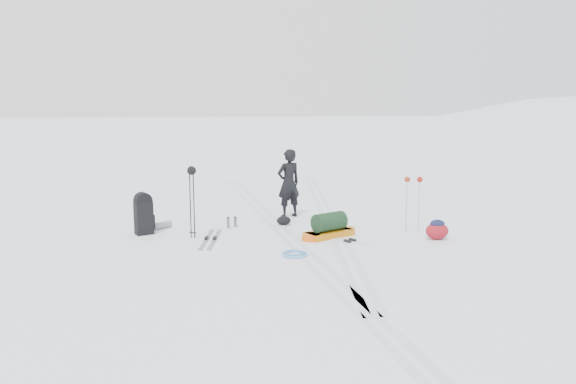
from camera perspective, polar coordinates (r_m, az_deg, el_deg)
name	(u,v)px	position (r m, az deg, el deg)	size (l,w,h in m)	color
ground	(286,235)	(12.34, -0.18, -4.40)	(200.00, 200.00, 0.00)	white
ski_tracks	(306,225)	(13.29, 1.82, -3.41)	(3.38, 17.97, 0.01)	silver
skier	(289,183)	(14.13, 0.06, 0.89)	(0.63, 0.41, 1.73)	black
pulk_sled	(329,228)	(12.17, 4.20, -3.63)	(1.42, 0.99, 0.53)	#C7720B
expedition_rucksack	(146,214)	(12.79, -14.25, -2.23)	(0.81, 0.91, 0.94)	black
ski_poles_black	(192,179)	(12.05, -9.76, 1.28)	(0.20, 0.19, 1.55)	black
ski_poles_silver	(413,186)	(12.71, 12.61, 0.62)	(0.40, 0.19, 1.26)	#A9ACB0
touring_skis_grey	(211,239)	(12.04, -7.87, -4.76)	(0.55, 1.77, 0.06)	#909498
touring_skis_white	(350,242)	(11.80, 6.31, -5.03)	(1.18, 1.49, 0.06)	white
rope_coil	(294,254)	(10.75, 0.66, -6.29)	(0.67, 0.67, 0.06)	#5EA9E6
small_daypack	(437,230)	(12.35, 14.91, -3.73)	(0.54, 0.44, 0.42)	maroon
thermos_pair	(232,222)	(13.12, -5.75, -3.08)	(0.25, 0.18, 0.26)	slate
stuff_sack	(284,221)	(13.33, -0.44, -2.92)	(0.40, 0.35, 0.21)	black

